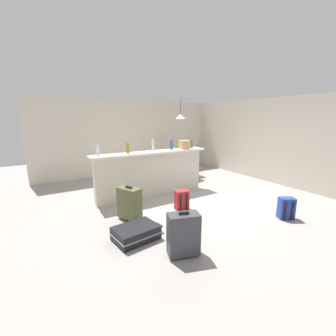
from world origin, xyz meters
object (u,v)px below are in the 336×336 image
object	(u,v)px
bottle_blue	(171,145)
bottle_amber	(128,148)
dining_chair_near_partition	(189,163)
dining_table	(179,156)
suitcase_flat_black	(136,233)
suitcase_upright_charcoal	(183,234)
suitcase_upright_olive	(129,203)
backpack_blue	(286,208)
backpack_red	(182,200)
bottle_white	(153,146)
bottle_green	(192,144)
grocery_bag	(184,145)
pendant_lamp	(181,117)
bottle_clear	(97,150)

from	to	relation	value
bottle_blue	bottle_amber	bearing A→B (deg)	-179.52
dining_chair_near_partition	dining_table	bearing A→B (deg)	86.75
suitcase_flat_black	bottle_blue	bearing A→B (deg)	45.15
dining_chair_near_partition	suitcase_upright_charcoal	size ratio (longest dim) A/B	1.39
bottle_amber	bottle_blue	distance (m)	1.19
suitcase_flat_black	suitcase_upright_olive	size ratio (longest dim) A/B	1.29
bottle_blue	backpack_blue	xyz separation A→B (m)	(1.02, -2.58, -1.04)
suitcase_flat_black	backpack_red	world-z (taller)	backpack_red
bottle_amber	suitcase_flat_black	size ratio (longest dim) A/B	0.27
bottle_white	dining_table	bearing A→B (deg)	39.32
bottle_amber	bottle_green	bearing A→B (deg)	-0.23
backpack_red	backpack_blue	distance (m)	2.05
grocery_bag	suitcase_upright_olive	size ratio (longest dim) A/B	0.39
bottle_amber	bottle_white	world-z (taller)	bottle_white
grocery_bag	pendant_lamp	distance (m)	1.74
dining_chair_near_partition	suitcase_flat_black	xyz separation A→B (m)	(-2.88, -2.51, -0.41)
suitcase_upright_olive	backpack_blue	bearing A→B (deg)	-30.17
dining_table	bottle_green	bearing A→B (deg)	-110.25
bottle_white	grocery_bag	distance (m)	0.95
grocery_bag	bottle_white	bearing A→B (deg)	-177.69
pendant_lamp	dining_chair_near_partition	bearing A→B (deg)	-96.32
dining_table	dining_chair_near_partition	world-z (taller)	dining_chair_near_partition
bottle_clear	bottle_white	world-z (taller)	bottle_white
suitcase_upright_charcoal	backpack_red	size ratio (longest dim) A/B	1.60
bottle_clear	backpack_red	bearing A→B (deg)	-39.08
bottle_white	backpack_red	world-z (taller)	bottle_white
bottle_blue	dining_table	distance (m)	1.82
pendant_lamp	suitcase_upright_olive	world-z (taller)	pendant_lamp
backpack_red	suitcase_flat_black	bearing A→B (deg)	-154.31
dining_table	backpack_blue	bearing A→B (deg)	-91.52
bottle_blue	bottle_green	bearing A→B (deg)	-1.55
bottle_amber	backpack_blue	distance (m)	3.55
grocery_bag	backpack_blue	xyz separation A→B (m)	(0.66, -2.51, -1.03)
bottle_blue	suitcase_upright_charcoal	size ratio (longest dim) A/B	0.37
bottle_clear	bottle_white	xyz separation A→B (m)	(1.29, -0.09, 0.03)
grocery_bag	dining_table	bearing A→B (deg)	60.84
bottle_amber	backpack_red	size ratio (longest dim) A/B	0.55
suitcase_flat_black	bottle_clear	bearing A→B (deg)	92.81
grocery_bag	suitcase_upright_olive	bearing A→B (deg)	-153.27
backpack_red	bottle_white	bearing A→B (deg)	96.76
backpack_red	backpack_blue	size ratio (longest dim) A/B	1.00
bottle_clear	bottle_blue	size ratio (longest dim) A/B	0.96
bottle_white	backpack_red	distance (m)	1.51
bottle_clear	suitcase_flat_black	bearing A→B (deg)	-87.19
bottle_clear	suitcase_flat_black	size ratio (longest dim) A/B	0.27
backpack_red	suitcase_upright_charcoal	bearing A→B (deg)	-123.60
bottle_green	dining_table	distance (m)	1.52
dining_table	suitcase_upright_olive	xyz separation A→B (m)	(-2.72, -2.36, -0.32)
bottle_clear	bottle_amber	world-z (taller)	bottle_clear
backpack_red	suitcase_upright_olive	bearing A→B (deg)	174.52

